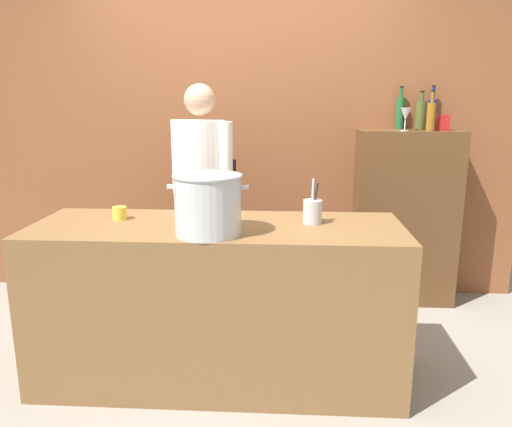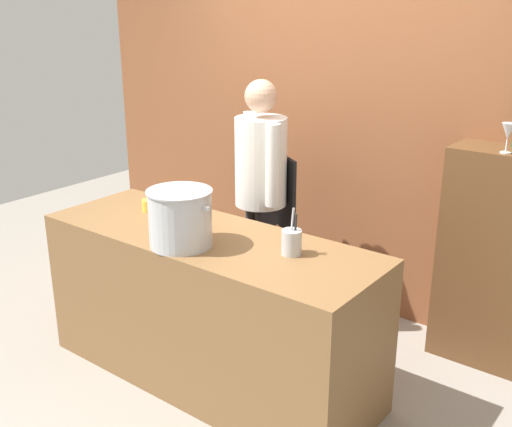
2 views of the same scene
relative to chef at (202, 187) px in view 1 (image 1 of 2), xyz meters
The scene contains 14 objects.
ground_plane 1.25m from the chef, 75.03° to the right, with size 8.00×8.00×0.00m, color gray.
brick_back_panel 0.85m from the chef, 72.09° to the left, with size 4.40×0.10×3.00m, color brown.
prep_counter 0.95m from the chef, 75.03° to the right, with size 2.01×0.70×0.90m, color brown.
bar_cabinet 1.58m from the chef, 15.87° to the left, with size 0.76×0.32×1.33m, color brown.
chef is the anchor object (origin of this frame).
stockpot_large 0.98m from the chef, 78.82° to the right, with size 0.40×0.34×0.30m.
utensil_crock 1.01m from the chef, 44.30° to the right, with size 0.10×0.10×0.25m.
butter_jar 0.77m from the chef, 117.89° to the right, with size 0.08×0.08×0.07m, color yellow.
wine_bottle_green 1.60m from the chef, 20.37° to the left, with size 0.06×0.06×0.32m.
wine_bottle_amber 1.70m from the chef, 11.48° to the left, with size 0.06×0.06×0.29m.
wine_bottle_cobalt 1.81m from the chef, 17.64° to the left, with size 0.06×0.06×0.32m.
wine_bottle_olive 1.70m from the chef, 16.30° to the left, with size 0.08×0.08×0.28m.
wine_glass_short 1.54m from the chef, 13.08° to the left, with size 0.08×0.08×0.17m.
spice_tin_red 1.80m from the chef, 12.80° to the left, with size 0.08×0.08×0.11m, color red.
Camera 1 is at (0.37, -2.59, 1.58)m, focal length 34.97 mm.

